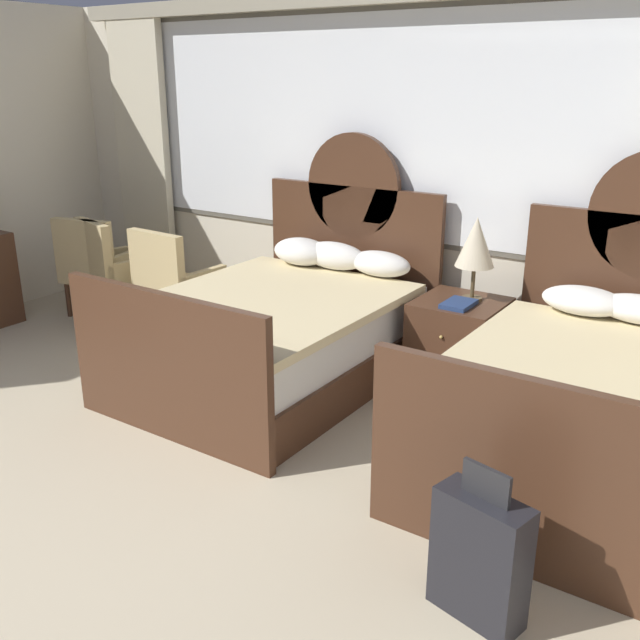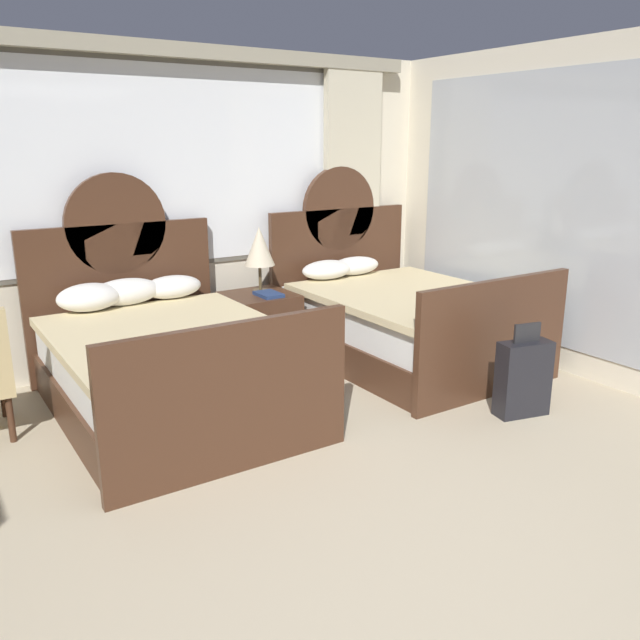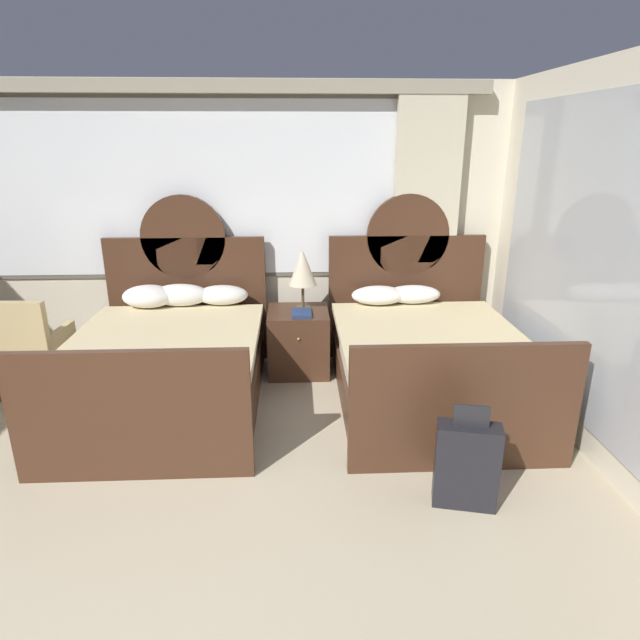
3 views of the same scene
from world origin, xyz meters
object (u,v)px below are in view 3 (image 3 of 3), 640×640
object	(u,v)px
nightstand_between_beds	(298,341)
book_on_nightstand	(301,313)
armchair_by_window_left	(26,344)
suitcase_on_floor	(466,465)
table_lamp_on_nightstand	(303,268)
bed_near_mirror	(425,359)
bed_near_window	(170,362)

from	to	relation	value
nightstand_between_beds	book_on_nightstand	size ratio (longest dim) A/B	2.37
armchair_by_window_left	suitcase_on_floor	bearing A→B (deg)	-26.61
table_lamp_on_nightstand	suitcase_on_floor	world-z (taller)	table_lamp_on_nightstand
armchair_by_window_left	bed_near_mirror	bearing A→B (deg)	-3.99
nightstand_between_beds	suitcase_on_floor	distance (m)	2.33
armchair_by_window_left	nightstand_between_beds	bearing A→B (deg)	9.50
nightstand_between_beds	table_lamp_on_nightstand	bearing A→B (deg)	53.18
bed_near_mirror	armchair_by_window_left	world-z (taller)	bed_near_mirror
bed_near_window	suitcase_on_floor	xyz separation A→B (m)	(2.11, -1.47, -0.09)
armchair_by_window_left	table_lamp_on_nightstand	bearing A→B (deg)	10.83
bed_near_mirror	armchair_by_window_left	bearing A→B (deg)	176.01
nightstand_between_beds	armchair_by_window_left	world-z (taller)	armchair_by_window_left
table_lamp_on_nightstand	bed_near_window	bearing A→B (deg)	-148.84
nightstand_between_beds	book_on_nightstand	xyz separation A→B (m)	(0.03, -0.12, 0.32)
bed_near_window	nightstand_between_beds	xyz separation A→B (m)	(1.10, 0.63, -0.07)
table_lamp_on_nightstand	suitcase_on_floor	bearing A→B (deg)	-66.01
suitcase_on_floor	bed_near_window	bearing A→B (deg)	145.16
nightstand_between_beds	suitcase_on_floor	size ratio (longest dim) A/B	0.90
bed_near_window	suitcase_on_floor	world-z (taller)	bed_near_window
book_on_nightstand	suitcase_on_floor	distance (m)	2.23
bed_near_mirror	table_lamp_on_nightstand	xyz separation A→B (m)	(-1.04, 0.71, 0.65)
suitcase_on_floor	book_on_nightstand	bearing A→B (deg)	116.33
bed_near_mirror	suitcase_on_floor	size ratio (longest dim) A/B	3.12
book_on_nightstand	armchair_by_window_left	world-z (taller)	armchair_by_window_left
table_lamp_on_nightstand	book_on_nightstand	size ratio (longest dim) A/B	2.23
table_lamp_on_nightstand	armchair_by_window_left	xyz separation A→B (m)	(-2.42, -0.46, -0.54)
bed_near_mirror	nightstand_between_beds	world-z (taller)	bed_near_mirror
armchair_by_window_left	suitcase_on_floor	world-z (taller)	armchair_by_window_left
bed_near_mirror	suitcase_on_floor	distance (m)	1.46
bed_near_window	armchair_by_window_left	size ratio (longest dim) A/B	2.35
table_lamp_on_nightstand	suitcase_on_floor	size ratio (longest dim) A/B	0.84
bed_near_window	bed_near_mirror	xyz separation A→B (m)	(2.19, -0.01, -0.01)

